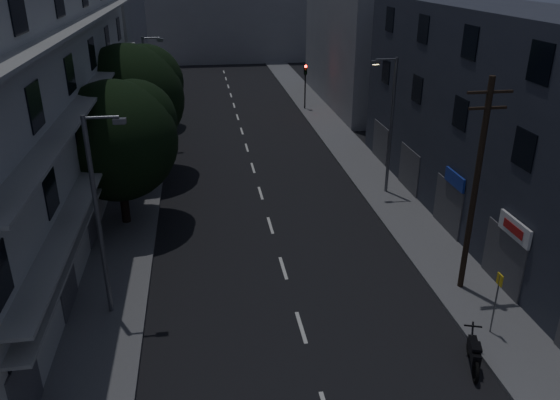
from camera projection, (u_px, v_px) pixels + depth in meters
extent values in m
plane|color=black|center=(252.00, 165.00, 37.84)|extent=(160.00, 160.00, 0.00)
cube|color=#565659|center=(142.00, 170.00, 36.79)|extent=(3.00, 90.00, 0.15)
cube|color=#565659|center=(357.00, 159.00, 38.84)|extent=(3.00, 90.00, 0.15)
cube|color=beige|center=(301.00, 327.00, 21.08)|extent=(0.15, 2.00, 0.01)
cube|color=beige|center=(283.00, 268.00, 25.16)|extent=(0.15, 2.00, 0.01)
cube|color=beige|center=(270.00, 225.00, 29.23)|extent=(0.15, 2.00, 0.01)
cube|color=beige|center=(261.00, 193.00, 33.31)|extent=(0.15, 2.00, 0.01)
cube|color=beige|center=(253.00, 168.00, 37.39)|extent=(0.15, 2.00, 0.01)
cube|color=beige|center=(247.00, 148.00, 41.46)|extent=(0.15, 2.00, 0.01)
cube|color=beige|center=(242.00, 131.00, 45.54)|extent=(0.15, 2.00, 0.01)
cube|color=beige|center=(238.00, 117.00, 49.62)|extent=(0.15, 2.00, 0.01)
cube|color=beige|center=(234.00, 105.00, 53.70)|extent=(0.15, 2.00, 0.01)
cube|color=beige|center=(231.00, 95.00, 57.77)|extent=(0.15, 2.00, 0.01)
cube|color=beige|center=(228.00, 86.00, 61.85)|extent=(0.15, 2.00, 0.01)
cube|color=beige|center=(226.00, 79.00, 65.93)|extent=(0.15, 2.00, 0.01)
cube|color=beige|center=(224.00, 72.00, 70.00)|extent=(0.15, 2.00, 0.01)
cube|color=#A9A9A4|center=(23.00, 93.00, 27.06)|extent=(6.00, 36.00, 14.00)
cube|color=black|center=(22.00, 372.00, 15.89)|extent=(0.06, 1.60, 1.60)
cube|color=black|center=(65.00, 267.00, 21.32)|extent=(0.06, 1.60, 1.60)
cube|color=black|center=(90.00, 205.00, 26.76)|extent=(0.06, 1.60, 1.60)
cube|color=black|center=(107.00, 164.00, 32.19)|extent=(0.06, 1.60, 1.60)
cube|color=black|center=(119.00, 135.00, 37.63)|extent=(0.06, 1.60, 1.60)
cube|color=black|center=(128.00, 113.00, 43.06)|extent=(0.06, 1.60, 1.60)
cube|color=black|center=(51.00, 192.00, 20.04)|extent=(0.06, 1.60, 1.60)
cube|color=black|center=(81.00, 143.00, 25.47)|extent=(0.06, 1.60, 1.60)
cube|color=black|center=(100.00, 111.00, 30.91)|extent=(0.06, 1.60, 1.60)
cube|color=black|center=(114.00, 89.00, 36.35)|extent=(0.06, 1.60, 1.60)
cube|color=black|center=(124.00, 72.00, 41.78)|extent=(0.06, 1.60, 1.60)
cube|color=black|center=(35.00, 106.00, 18.76)|extent=(0.06, 1.60, 1.60)
cube|color=black|center=(70.00, 74.00, 24.19)|extent=(0.06, 1.60, 1.60)
cube|color=black|center=(92.00, 53.00, 29.63)|extent=(0.06, 1.60, 1.60)
cube|color=black|center=(107.00, 39.00, 35.06)|extent=(0.06, 1.60, 1.60)
cube|color=black|center=(119.00, 29.00, 40.50)|extent=(0.06, 1.60, 1.60)
cube|color=black|center=(17.00, 8.00, 17.47)|extent=(0.06, 1.60, 1.60)
cube|color=gray|center=(104.00, 147.00, 28.74)|extent=(1.00, 32.40, 0.12)
cube|color=gray|center=(96.00, 87.00, 27.46)|extent=(1.00, 32.40, 0.12)
cube|color=gray|center=(87.00, 20.00, 26.17)|extent=(1.00, 32.40, 0.12)
cube|color=gray|center=(104.00, 163.00, 29.09)|extent=(0.80, 32.40, 0.12)
cube|color=#424247|center=(26.00, 388.00, 16.13)|extent=(0.06, 2.40, 2.40)
cube|color=#424247|center=(67.00, 281.00, 21.56)|extent=(0.06, 2.40, 2.40)
cube|color=#424247|center=(92.00, 216.00, 27.00)|extent=(0.06, 2.40, 2.40)
cube|color=#424247|center=(109.00, 174.00, 32.43)|extent=(0.06, 2.40, 2.40)
cube|color=#424247|center=(120.00, 143.00, 37.87)|extent=(0.06, 2.40, 2.40)
cube|color=#424247|center=(129.00, 121.00, 43.31)|extent=(0.06, 2.40, 2.40)
cube|color=#282C37|center=(511.00, 124.00, 27.31)|extent=(6.00, 28.00, 11.00)
cube|color=black|center=(524.00, 149.00, 21.14)|extent=(0.06, 1.40, 1.50)
cube|color=black|center=(460.00, 113.00, 26.12)|extent=(0.06, 1.40, 1.50)
cube|color=black|center=(417.00, 89.00, 31.11)|extent=(0.06, 1.40, 1.50)
cube|color=black|center=(386.00, 72.00, 36.09)|extent=(0.06, 1.40, 1.50)
cube|color=black|center=(540.00, 63.00, 19.82)|extent=(0.06, 1.40, 1.50)
cube|color=black|center=(470.00, 42.00, 24.80)|extent=(0.06, 1.40, 1.50)
cube|color=black|center=(423.00, 29.00, 29.78)|extent=(0.06, 1.40, 1.50)
cube|color=black|center=(390.00, 19.00, 34.77)|extent=(0.06, 1.40, 1.50)
cube|color=#424247|center=(503.00, 259.00, 23.10)|extent=(0.06, 3.00, 2.60)
cube|color=#424247|center=(448.00, 207.00, 28.09)|extent=(0.06, 3.00, 2.60)
cube|color=#424247|center=(409.00, 170.00, 33.07)|extent=(0.06, 3.00, 2.60)
cube|color=#424247|center=(380.00, 142.00, 38.05)|extent=(0.06, 3.00, 2.60)
cube|color=silver|center=(515.00, 229.00, 21.96)|extent=(0.12, 2.20, 0.80)
cube|color=#B21414|center=(513.00, 229.00, 21.95)|extent=(0.02, 1.40, 0.36)
cube|color=navy|center=(455.00, 179.00, 26.94)|extent=(0.12, 2.00, 0.70)
cube|color=slate|center=(106.00, 17.00, 53.84)|extent=(6.00, 20.00, 16.00)
cube|color=slate|center=(357.00, 35.00, 52.28)|extent=(6.00, 20.00, 13.00)
cube|color=slate|center=(219.00, 24.00, 76.61)|extent=(24.00, 8.00, 10.00)
cylinder|color=black|center=(122.00, 186.00, 28.54)|extent=(0.44, 0.44, 4.10)
sphere|color=black|center=(117.00, 141.00, 27.55)|extent=(6.15, 6.15, 6.15)
sphere|color=black|center=(135.00, 121.00, 28.07)|extent=(4.31, 4.31, 4.31)
sphere|color=black|center=(98.00, 136.00, 26.71)|extent=(4.00, 4.00, 4.00)
cylinder|color=black|center=(134.00, 141.00, 35.08)|extent=(0.44, 0.44, 4.51)
sphere|color=black|center=(130.00, 99.00, 34.00)|extent=(6.79, 6.79, 6.79)
sphere|color=black|center=(146.00, 82.00, 34.56)|extent=(4.75, 4.75, 4.75)
sphere|color=black|center=(113.00, 94.00, 33.06)|extent=(4.41, 4.41, 4.41)
cylinder|color=black|center=(146.00, 105.00, 45.66)|extent=(0.44, 0.44, 3.58)
sphere|color=black|center=(144.00, 80.00, 44.80)|extent=(5.35, 5.35, 5.35)
sphere|color=black|center=(153.00, 70.00, 45.24)|extent=(3.74, 3.74, 3.74)
sphere|color=black|center=(134.00, 76.00, 44.06)|extent=(3.48, 3.48, 3.48)
cylinder|color=black|center=(305.00, 92.00, 51.37)|extent=(0.12, 0.12, 3.20)
cube|color=black|center=(305.00, 70.00, 50.55)|extent=(0.28, 0.22, 0.90)
sphere|color=#FF0C05|center=(306.00, 66.00, 50.28)|extent=(0.22, 0.22, 0.22)
sphere|color=#3F330C|center=(306.00, 70.00, 50.40)|extent=(0.22, 0.22, 0.22)
sphere|color=black|center=(306.00, 73.00, 50.52)|extent=(0.22, 0.22, 0.22)
cylinder|color=black|center=(162.00, 96.00, 49.50)|extent=(0.12, 0.12, 3.20)
cube|color=black|center=(160.00, 74.00, 48.68)|extent=(0.28, 0.22, 0.90)
sphere|color=black|center=(159.00, 70.00, 48.41)|extent=(0.22, 0.22, 0.22)
sphere|color=#3F330C|center=(160.00, 74.00, 48.53)|extent=(0.22, 0.22, 0.22)
sphere|color=#0CFF26|center=(160.00, 77.00, 48.65)|extent=(0.22, 0.22, 0.22)
cylinder|color=slate|center=(98.00, 220.00, 20.26)|extent=(0.18, 0.18, 8.00)
cylinder|color=slate|center=(101.00, 117.00, 18.78)|extent=(1.20, 0.10, 0.10)
cube|color=slate|center=(120.00, 121.00, 18.92)|extent=(0.45, 0.25, 0.18)
cube|color=#4C4C4C|center=(120.00, 124.00, 18.96)|extent=(0.35, 0.18, 0.04)
cylinder|color=#57585E|center=(391.00, 127.00, 31.63)|extent=(0.18, 0.18, 8.00)
cylinder|color=#57585E|center=(386.00, 59.00, 29.98)|extent=(1.20, 0.10, 0.10)
cube|color=#57585E|center=(376.00, 62.00, 29.96)|extent=(0.45, 0.25, 0.18)
cube|color=#FFD88C|center=(376.00, 64.00, 30.00)|extent=(0.35, 0.18, 0.04)
cylinder|color=slate|center=(148.00, 93.00, 39.90)|extent=(0.18, 0.18, 8.00)
cylinder|color=slate|center=(151.00, 38.00, 38.42)|extent=(1.20, 0.10, 0.10)
cube|color=slate|center=(160.00, 40.00, 38.56)|extent=(0.45, 0.25, 0.18)
cube|color=#4C4C4C|center=(160.00, 41.00, 38.60)|extent=(0.35, 0.18, 0.04)
cylinder|color=black|center=(475.00, 189.00, 21.71)|extent=(0.24, 0.24, 9.00)
cube|color=black|center=(490.00, 92.00, 20.15)|extent=(1.80, 0.10, 0.10)
cube|color=black|center=(488.00, 108.00, 20.39)|extent=(1.50, 0.10, 0.10)
cylinder|color=#595B60|center=(495.00, 304.00, 20.08)|extent=(0.06, 0.06, 2.50)
cube|color=yellow|center=(500.00, 280.00, 19.66)|extent=(0.05, 0.35, 0.45)
torus|color=black|center=(476.00, 372.00, 18.30)|extent=(0.37, 0.79, 0.79)
torus|color=black|center=(470.00, 346.00, 19.52)|extent=(0.37, 0.79, 0.79)
cube|color=black|center=(474.00, 350.00, 18.77)|extent=(0.66, 1.26, 0.39)
cube|color=black|center=(476.00, 347.00, 18.50)|extent=(0.48, 0.58, 0.11)
cylinder|color=black|center=(472.00, 336.00, 19.26)|extent=(0.22, 0.48, 0.94)
cube|color=black|center=(473.00, 326.00, 19.23)|extent=(0.60, 0.24, 0.04)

